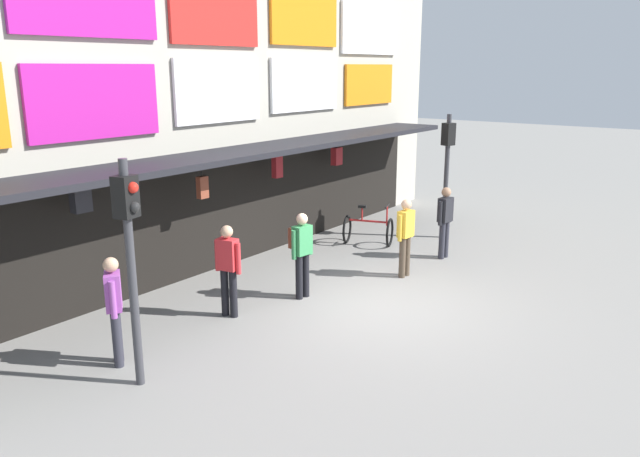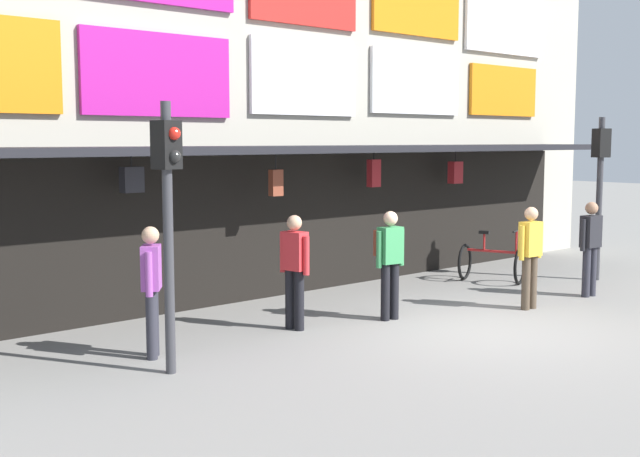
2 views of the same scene
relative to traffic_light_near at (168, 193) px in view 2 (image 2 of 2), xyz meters
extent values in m
plane|color=gray|center=(4.55, -1.06, -2.14)|extent=(80.00, 80.00, 0.00)
cube|color=#B2AD9E|center=(4.55, 3.54, 1.86)|extent=(18.00, 1.20, 8.00)
cube|color=black|center=(4.55, 2.24, 0.46)|extent=(15.30, 1.40, 0.12)
cube|color=orange|center=(7.50, 2.89, 3.30)|extent=(2.51, 0.08, 1.20)
cube|color=white|center=(10.45, 2.89, 3.21)|extent=(2.80, 0.08, 1.33)
cube|color=#B71E93|center=(1.59, 2.89, 1.62)|extent=(2.58, 0.08, 1.28)
cube|color=white|center=(4.55, 2.89, 1.72)|extent=(2.40, 0.08, 1.32)
cube|color=white|center=(7.50, 2.89, 1.77)|extent=(2.57, 0.08, 1.27)
cube|color=orange|center=(10.45, 2.89, 1.72)|extent=(2.39, 0.08, 1.11)
cylinder|color=black|center=(0.84, 2.43, 0.32)|extent=(0.02, 0.02, 0.17)
cube|color=#232328|center=(0.84, 2.43, 0.04)|extent=(0.31, 0.19, 0.37)
cylinder|color=black|center=(3.33, 2.19, 0.27)|extent=(0.02, 0.02, 0.26)
cube|color=brown|center=(3.33, 2.19, -0.08)|extent=(0.21, 0.13, 0.43)
cylinder|color=black|center=(5.78, 2.37, 0.33)|extent=(0.02, 0.02, 0.14)
cube|color=maroon|center=(5.78, 2.37, 0.01)|extent=(0.24, 0.14, 0.51)
cylinder|color=black|center=(8.29, 2.48, 0.29)|extent=(0.02, 0.02, 0.22)
cube|color=maroon|center=(8.29, 2.48, -0.05)|extent=(0.29, 0.17, 0.45)
cube|color=black|center=(4.55, 2.92, -0.89)|extent=(15.30, 0.04, 2.50)
cylinder|color=#38383D|center=(0.00, 0.01, -0.54)|extent=(0.12, 0.12, 3.20)
cube|color=black|center=(0.00, 0.01, 0.56)|extent=(0.33, 0.30, 0.56)
sphere|color=red|center=(0.03, -0.12, 0.69)|extent=(0.15, 0.15, 0.15)
sphere|color=black|center=(0.03, -0.12, 0.43)|extent=(0.15, 0.15, 0.15)
cylinder|color=#38383D|center=(9.67, 0.01, -0.54)|extent=(0.12, 0.12, 3.20)
cube|color=black|center=(9.67, 0.01, 0.56)|extent=(0.34, 0.31, 0.56)
sphere|color=red|center=(9.71, 0.13, 0.69)|extent=(0.15, 0.15, 0.15)
sphere|color=black|center=(9.71, 0.13, 0.43)|extent=(0.15, 0.15, 0.15)
torus|color=black|center=(8.08, 0.71, -1.78)|extent=(0.70, 0.29, 0.72)
torus|color=black|center=(7.72, 1.75, -1.78)|extent=(0.70, 0.29, 0.72)
cylinder|color=#B21E1E|center=(7.90, 1.23, -1.53)|extent=(0.37, 0.95, 0.05)
cylinder|color=#B21E1E|center=(7.85, 1.38, -1.36)|extent=(0.04, 0.04, 0.35)
cube|color=black|center=(7.85, 1.38, -1.17)|extent=(0.16, 0.22, 0.06)
cylinder|color=#B21E1E|center=(8.05, 0.78, -1.36)|extent=(0.04, 0.04, 0.50)
cylinder|color=black|center=(8.05, 0.78, -1.11)|extent=(0.43, 0.18, 0.04)
cylinder|color=black|center=(2.50, 0.83, -1.70)|extent=(0.14, 0.14, 0.88)
cylinder|color=black|center=(2.53, 0.65, -1.70)|extent=(0.14, 0.14, 0.88)
cube|color=red|center=(2.51, 0.74, -0.98)|extent=(0.28, 0.39, 0.56)
sphere|color=tan|center=(2.51, 0.74, -0.57)|extent=(0.22, 0.22, 0.22)
cylinder|color=red|center=(2.47, 0.96, -1.03)|extent=(0.09, 0.09, 0.56)
cylinder|color=red|center=(2.55, 0.52, -1.03)|extent=(0.09, 0.09, 0.56)
cylinder|color=#2D2D38|center=(8.10, -0.79, -1.70)|extent=(0.14, 0.14, 0.88)
cylinder|color=#2D2D38|center=(7.92, -0.78, -1.70)|extent=(0.14, 0.14, 0.88)
cube|color=#232328|center=(8.01, -0.79, -0.98)|extent=(0.38, 0.25, 0.56)
sphere|color=#A87A5B|center=(8.01, -0.79, -0.57)|extent=(0.22, 0.22, 0.22)
cylinder|color=#232328|center=(8.23, -0.81, -1.03)|extent=(0.09, 0.09, 0.56)
cylinder|color=#232328|center=(7.79, -0.77, -1.03)|extent=(0.09, 0.09, 0.56)
cylinder|color=black|center=(4.11, 0.25, -1.70)|extent=(0.14, 0.14, 0.88)
cylinder|color=black|center=(3.93, 0.27, -1.70)|extent=(0.14, 0.14, 0.88)
cube|color=#388E51|center=(4.02, 0.26, -0.98)|extent=(0.38, 0.26, 0.56)
sphere|color=beige|center=(4.02, 0.26, -0.57)|extent=(0.22, 0.22, 0.22)
cylinder|color=#388E51|center=(4.23, 0.24, -1.03)|extent=(0.09, 0.09, 0.56)
cylinder|color=#388E51|center=(3.80, 0.28, -1.03)|extent=(0.09, 0.09, 0.56)
cube|color=brown|center=(4.03, 0.42, -0.96)|extent=(0.30, 0.19, 0.40)
cylinder|color=#2D2D38|center=(0.24, 0.83, -1.70)|extent=(0.14, 0.14, 0.88)
cylinder|color=#2D2D38|center=(0.13, 0.69, -1.70)|extent=(0.14, 0.14, 0.88)
cube|color=#9E4CA8|center=(0.19, 0.76, -0.98)|extent=(0.39, 0.42, 0.56)
sphere|color=tan|center=(0.19, 0.76, -0.57)|extent=(0.22, 0.22, 0.22)
cylinder|color=#9E4CA8|center=(0.32, 0.94, -1.03)|extent=(0.09, 0.09, 0.56)
cylinder|color=#9E4CA8|center=(0.05, 0.58, -1.03)|extent=(0.09, 0.09, 0.56)
cylinder|color=brown|center=(6.21, -0.70, -1.70)|extent=(0.14, 0.14, 0.88)
cylinder|color=brown|center=(6.39, -0.71, -1.70)|extent=(0.14, 0.14, 0.88)
cube|color=gold|center=(6.30, -0.70, -0.98)|extent=(0.37, 0.24, 0.56)
sphere|color=tan|center=(6.30, -0.70, -0.57)|extent=(0.22, 0.22, 0.22)
cylinder|color=gold|center=(6.08, -0.69, -1.03)|extent=(0.09, 0.09, 0.56)
cylinder|color=gold|center=(6.52, -0.71, -1.03)|extent=(0.09, 0.09, 0.56)
camera|label=1|loc=(-4.80, -6.74, 2.20)|focal=34.62mm
camera|label=2|loc=(-4.83, -8.13, 0.61)|focal=45.08mm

